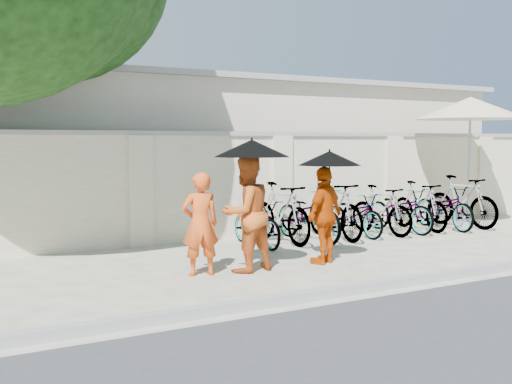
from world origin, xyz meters
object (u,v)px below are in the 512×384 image
monk_left (200,224)px  monk_center (246,213)px  monk_right (325,215)px  patio_umbrella (470,110)px

monk_left → monk_center: 0.71m
monk_right → monk_left: bearing=-28.6°
monk_left → monk_right: size_ratio=0.97×
monk_center → monk_right: (1.36, -0.07, -0.10)m
patio_umbrella → monk_left: bearing=-166.5°
monk_right → patio_umbrella: (5.42, 1.96, 1.84)m
monk_center → patio_umbrella: (6.78, 1.89, 1.74)m
monk_left → monk_right: 2.06m
monk_left → monk_right: monk_right is taller
monk_left → patio_umbrella: (7.47, 1.80, 1.86)m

